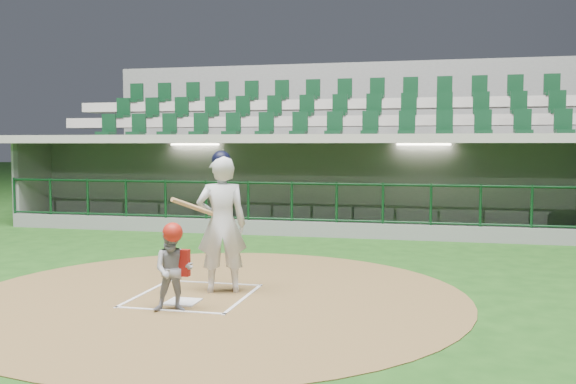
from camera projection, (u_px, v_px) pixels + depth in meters
The scene contains 8 objects.
ground at pixel (201, 292), 9.43m from camera, with size 120.00×120.00×0.00m, color #174112.
dirt_circle at pixel (216, 296), 9.17m from camera, with size 7.20×7.20×0.01m, color brown.
home_plate at pixel (183, 302), 8.75m from camera, with size 0.43×0.43×0.02m, color silver.
batter_box_chalk at pixel (194, 295), 9.14m from camera, with size 1.55×1.80×0.01m.
dugout_structure at pixel (308, 190), 16.94m from camera, with size 16.40×3.70×3.00m.
seating_deck at pixel (327, 168), 19.91m from camera, with size 17.00×6.72×5.15m.
batter at pixel (222, 222), 9.32m from camera, with size 0.96×0.99×2.07m.
catcher at pixel (173, 267), 8.27m from camera, with size 0.62×0.55×1.16m.
Camera 1 is at (3.38, -8.75, 2.17)m, focal length 40.00 mm.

